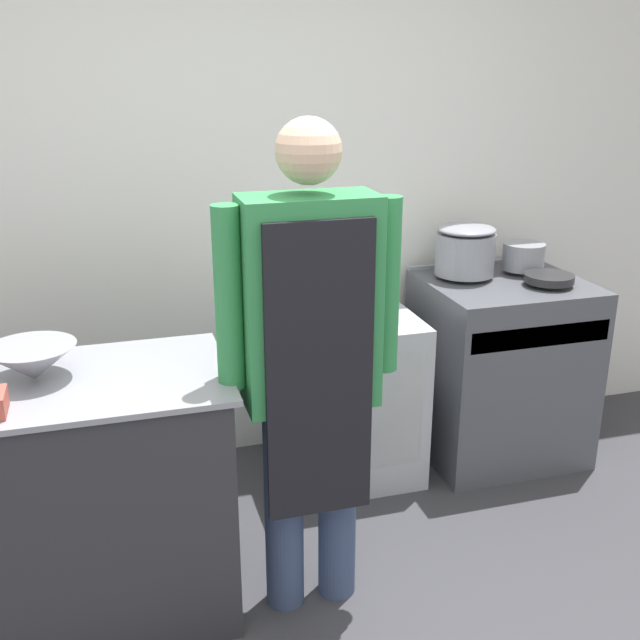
# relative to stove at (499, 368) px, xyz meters

# --- Properties ---
(wall_back) EXTENTS (8.00, 0.05, 2.70)m
(wall_back) POSITION_rel_stove_xyz_m (-1.22, 0.41, 0.89)
(wall_back) COLOR white
(wall_back) RESTS_ON ground_plane
(prep_counter) EXTENTS (1.34, 0.64, 0.92)m
(prep_counter) POSITION_rel_stove_xyz_m (-2.15, -0.66, 0.00)
(prep_counter) COLOR #2D2D33
(prep_counter) RESTS_ON ground_plane
(stove) EXTENTS (0.76, 0.67, 0.93)m
(stove) POSITION_rel_stove_xyz_m (0.00, 0.00, 0.00)
(stove) COLOR #4C4F56
(stove) RESTS_ON ground_plane
(fridge_unit) EXTENTS (0.63, 0.64, 0.80)m
(fridge_unit) POSITION_rel_stove_xyz_m (-0.80, 0.04, -0.06)
(fridge_unit) COLOR silver
(fridge_unit) RESTS_ON ground_plane
(person_cook) EXTENTS (0.63, 0.24, 1.76)m
(person_cook) POSITION_rel_stove_xyz_m (-1.22, -0.82, 0.55)
(person_cook) COLOR #38476B
(person_cook) RESTS_ON ground_plane
(mixing_bowl) EXTENTS (0.29, 0.29, 0.12)m
(mixing_bowl) POSITION_rel_stove_xyz_m (-2.11, -0.62, 0.52)
(mixing_bowl) COLOR gray
(mixing_bowl) RESTS_ON prep_counter
(stock_pot) EXTENTS (0.29, 0.29, 0.25)m
(stock_pot) POSITION_rel_stove_xyz_m (-0.17, 0.12, 0.60)
(stock_pot) COLOR gray
(stock_pot) RESTS_ON stove
(saute_pan) EXTENTS (0.23, 0.23, 0.04)m
(saute_pan) POSITION_rel_stove_xyz_m (0.15, -0.12, 0.49)
(saute_pan) COLOR #262628
(saute_pan) RESTS_ON stove
(sauce_pot) EXTENTS (0.21, 0.21, 0.13)m
(sauce_pot) POSITION_rel_stove_xyz_m (0.15, 0.12, 0.54)
(sauce_pot) COLOR gray
(sauce_pot) RESTS_ON stove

